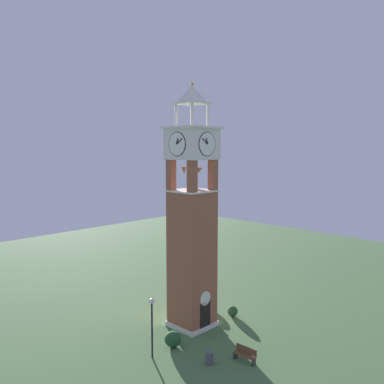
# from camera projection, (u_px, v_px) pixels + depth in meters

# --- Properties ---
(ground) EXTENTS (80.00, 80.00, 0.00)m
(ground) POSITION_uv_depth(u_px,v_px,m) (192.00, 325.00, 32.24)
(ground) COLOR #476B3D
(clock_tower) EXTENTS (3.39, 3.39, 18.64)m
(clock_tower) POSITION_uv_depth(u_px,v_px,m) (192.00, 227.00, 31.40)
(clock_tower) COLOR #93543D
(clock_tower) RESTS_ON ground
(park_bench) EXTENTS (0.50, 1.62, 0.95)m
(park_bench) POSITION_uv_depth(u_px,v_px,m) (245.00, 354.00, 26.78)
(park_bench) COLOR brown
(park_bench) RESTS_ON ground
(lamp_post) EXTENTS (0.36, 0.36, 4.09)m
(lamp_post) POSITION_uv_depth(u_px,v_px,m) (152.00, 317.00, 26.94)
(lamp_post) COLOR black
(lamp_post) RESTS_ON ground
(trash_bin) EXTENTS (0.52, 0.52, 0.80)m
(trash_bin) POSITION_uv_depth(u_px,v_px,m) (209.00, 358.00, 26.44)
(trash_bin) COLOR #4C4C51
(trash_bin) RESTS_ON ground
(shrub_near_entry) EXTENTS (1.11, 1.11, 0.71)m
(shrub_near_entry) POSITION_uv_depth(u_px,v_px,m) (209.00, 306.00, 35.15)
(shrub_near_entry) COLOR #234C28
(shrub_near_entry) RESTS_ON ground
(shrub_left_of_tower) EXTENTS (0.85, 0.85, 0.84)m
(shrub_left_of_tower) POSITION_uv_depth(u_px,v_px,m) (233.00, 311.00, 33.95)
(shrub_left_of_tower) COLOR #234C28
(shrub_left_of_tower) RESTS_ON ground
(shrub_behind_bench) EXTENTS (1.19, 1.19, 1.08)m
(shrub_behind_bench) POSITION_uv_depth(u_px,v_px,m) (173.00, 339.00, 28.76)
(shrub_behind_bench) COLOR #234C28
(shrub_behind_bench) RESTS_ON ground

